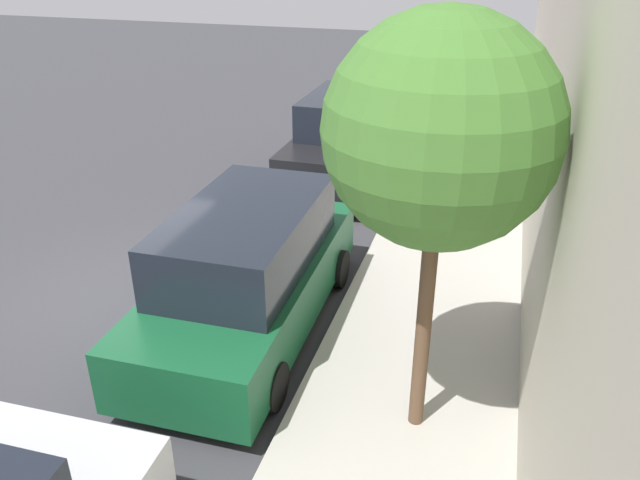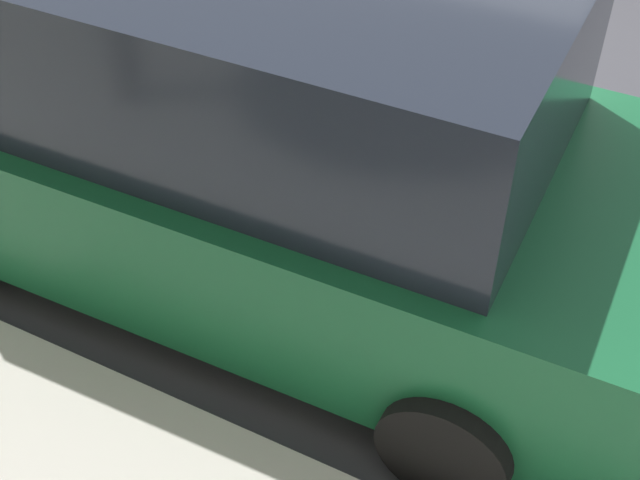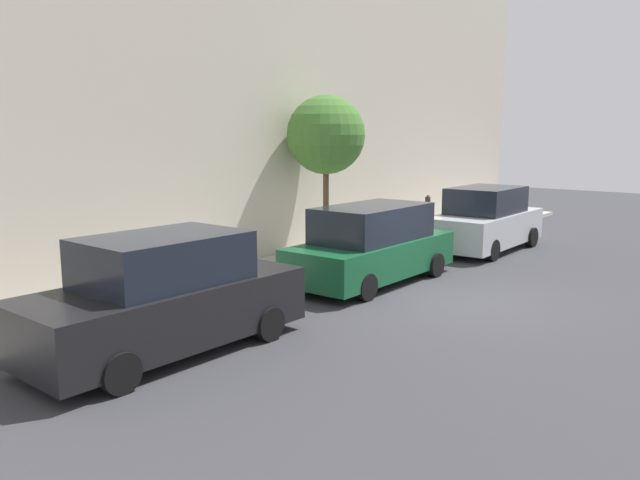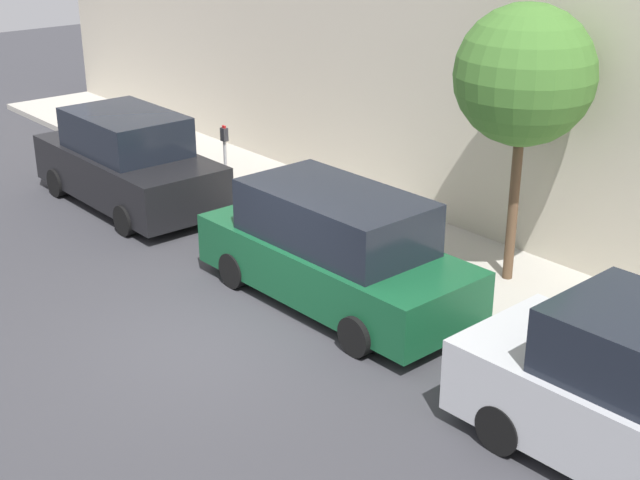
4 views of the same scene
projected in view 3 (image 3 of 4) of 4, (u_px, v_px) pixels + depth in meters
ground_plane at (456, 299)px, 13.79m from camera, size 60.00×60.00×0.00m
sidewalk at (294, 267)px, 16.80m from camera, size 2.61×32.00×0.15m
parked_suv_nearest at (485, 221)px, 19.49m from camera, size 2.10×4.85×1.98m
parked_minivan_second at (372, 245)px, 15.21m from camera, size 2.02×4.94×1.90m
parked_suv_third at (165, 297)px, 10.31m from camera, size 2.08×4.80×1.98m
parking_meter_near at (427, 213)px, 20.31m from camera, size 0.11×0.15×1.50m
parking_meter_far at (148, 268)px, 12.13m from camera, size 0.11×0.15×1.44m
street_tree at (326, 135)px, 17.50m from camera, size 2.21×2.21×4.54m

